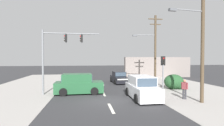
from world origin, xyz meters
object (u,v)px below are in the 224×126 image
traffic_signal_mast (57,50)px  pedestrian_at_kerb (185,88)px  pedestal_signal_right_kerb (163,69)px  sedan_receding_far (119,78)px  utility_pole_foreground_right (201,35)px  utility_pole_midground_right (154,48)px  suv_kerbside_parked (142,88)px  suv_oncoming_mid (79,84)px

traffic_signal_mast → pedestrian_at_kerb: size_ratio=3.68×
pedestal_signal_right_kerb → sedan_receding_far: size_ratio=0.82×
utility_pole_foreground_right → utility_pole_midground_right: bearing=90.9°
suv_kerbside_parked → pedestrian_at_kerb: suv_kerbside_parked is taller
pedestal_signal_right_kerb → suv_oncoming_mid: (-7.70, 1.75, -1.53)m
pedestal_signal_right_kerb → sedan_receding_far: pedestal_signal_right_kerb is taller
suv_oncoming_mid → suv_kerbside_parked: size_ratio=1.00×
suv_oncoming_mid → traffic_signal_mast: bearing=-178.8°
pedestal_signal_right_kerb → suv_kerbside_parked: (-2.37, -1.15, -1.53)m
utility_pole_midground_right → suv_oncoming_mid: utility_pole_midground_right is taller
suv_oncoming_mid → sedan_receding_far: (5.20, 6.67, -0.18)m
traffic_signal_mast → suv_oncoming_mid: (1.93, 0.04, -3.26)m
utility_pole_foreground_right → pedestal_signal_right_kerb: size_ratio=2.68×
pedestal_signal_right_kerb → suv_kerbside_parked: size_ratio=0.78×
pedestal_signal_right_kerb → suv_oncoming_mid: pedestal_signal_right_kerb is taller
utility_pole_foreground_right → traffic_signal_mast: utility_pole_foreground_right is taller
traffic_signal_mast → sedan_receding_far: traffic_signal_mast is taller
utility_pole_foreground_right → suv_kerbside_parked: size_ratio=2.10×
suv_kerbside_parked → pedestrian_at_kerb: 3.45m
utility_pole_foreground_right → suv_kerbside_parked: utility_pole_foreground_right is taller
utility_pole_midground_right → utility_pole_foreground_right: bearing=-89.1°
utility_pole_foreground_right → traffic_signal_mast: (-11.15, 4.88, -0.98)m
utility_pole_midground_right → traffic_signal_mast: size_ratio=1.45×
utility_pole_foreground_right → traffic_signal_mast: 12.21m
utility_pole_midground_right → suv_oncoming_mid: bearing=-157.2°
traffic_signal_mast → suv_kerbside_parked: traffic_signal_mast is taller
pedestal_signal_right_kerb → suv_kerbside_parked: 3.05m
sedan_receding_far → pedestrian_at_kerb: size_ratio=2.65×
utility_pole_midground_right → pedestrian_at_kerb: bearing=-93.0°
traffic_signal_mast → sedan_receding_far: 10.38m
utility_pole_midground_right → sedan_receding_far: bearing=143.6°
suv_oncoming_mid → pedestal_signal_right_kerb: bearing=-12.8°
utility_pole_foreground_right → pedestal_signal_right_kerb: (-1.52, 3.18, -2.71)m
utility_pole_midground_right → suv_kerbside_parked: size_ratio=1.91×
utility_pole_foreground_right → suv_oncoming_mid: bearing=151.9°
pedestal_signal_right_kerb → suv_oncoming_mid: 8.04m
sedan_receding_far → pedestrian_at_kerb: bearing=-71.4°
traffic_signal_mast → suv_kerbside_parked: (7.26, -2.86, -3.26)m
utility_pole_midground_right → pedestal_signal_right_kerb: 6.16m
traffic_signal_mast → suv_kerbside_parked: bearing=-21.5°
utility_pole_foreground_right → utility_pole_midground_right: 8.74m
suv_oncoming_mid → pedestrian_at_kerb: bearing=-22.9°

